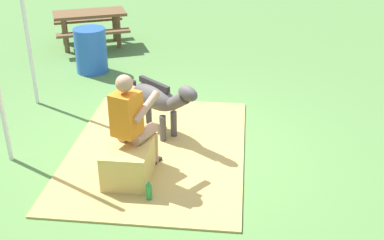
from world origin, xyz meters
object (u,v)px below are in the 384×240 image
(hay_bale, at_px, (128,163))
(pony_standing, at_px, (159,99))
(soda_bottle, at_px, (149,191))
(water_barrel, at_px, (91,50))
(picnic_bench, at_px, (90,20))
(person_seated, at_px, (132,120))
(tent_pole_right, at_px, (26,26))

(hay_bale, bearing_deg, pony_standing, -8.50)
(soda_bottle, relative_size, water_barrel, 0.32)
(pony_standing, relative_size, picnic_bench, 0.59)
(person_seated, distance_m, pony_standing, 1.05)
(pony_standing, relative_size, water_barrel, 1.34)
(soda_bottle, bearing_deg, tent_pole_right, 43.44)
(pony_standing, xyz_separation_m, water_barrel, (2.38, 1.69, -0.15))
(pony_standing, distance_m, picnic_bench, 4.45)
(person_seated, height_order, pony_standing, person_seated)
(hay_bale, distance_m, tent_pole_right, 3.05)
(water_barrel, bearing_deg, tent_pole_right, 162.36)
(hay_bale, xyz_separation_m, tent_pole_right, (2.05, 2.00, 1.06))
(pony_standing, distance_m, water_barrel, 2.93)
(picnic_bench, bearing_deg, pony_standing, -151.05)
(person_seated, distance_m, tent_pole_right, 2.84)
(soda_bottle, bearing_deg, hay_bale, 38.58)
(hay_bale, relative_size, person_seated, 0.52)
(person_seated, distance_m, soda_bottle, 0.87)
(pony_standing, bearing_deg, soda_bottle, -174.74)
(hay_bale, bearing_deg, soda_bottle, -141.42)
(hay_bale, bearing_deg, tent_pole_right, 44.32)
(water_barrel, distance_m, tent_pole_right, 1.81)
(hay_bale, height_order, tent_pole_right, tent_pole_right)
(person_seated, bearing_deg, tent_pole_right, 47.17)
(person_seated, height_order, soda_bottle, person_seated)
(hay_bale, relative_size, soda_bottle, 2.62)
(tent_pole_right, bearing_deg, water_barrel, -17.64)
(person_seated, bearing_deg, soda_bottle, -153.40)
(pony_standing, bearing_deg, person_seated, 172.53)
(hay_bale, height_order, pony_standing, pony_standing)
(water_barrel, bearing_deg, picnic_bench, 16.88)
(person_seated, xyz_separation_m, water_barrel, (3.40, 1.56, -0.32))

